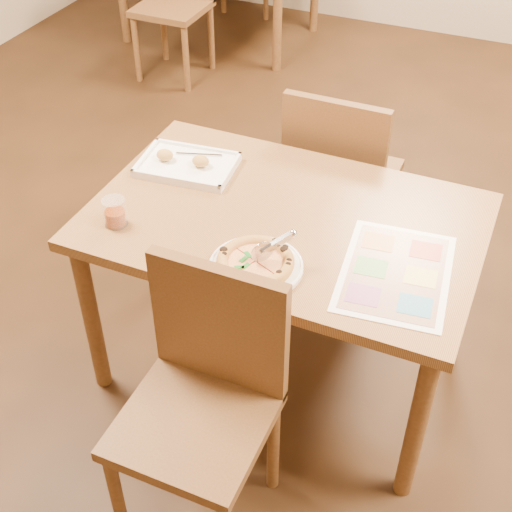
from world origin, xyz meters
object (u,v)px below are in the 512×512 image
at_px(chair_near, 207,374).
at_px(menu, 396,272).
at_px(pizza, 255,262).
at_px(pizza_cutter, 273,245).
at_px(plate, 256,267).
at_px(appetizer_tray, 187,165).
at_px(glass_tumbler, 115,214).
at_px(chair_far, 339,166).
at_px(dining_table, 284,237).

distance_m(chair_near, menu, 0.64).
relative_size(pizza, pizza_cutter, 2.14).
bearing_deg(plate, appetizer_tray, 137.83).
distance_m(plate, glass_tumbler, 0.51).
bearing_deg(chair_near, chair_far, 90.00).
bearing_deg(pizza_cutter, dining_table, 55.40).
distance_m(chair_near, plate, 0.36).
distance_m(plate, appetizer_tray, 0.61).
distance_m(appetizer_tray, menu, 0.89).
xyz_separation_m(pizza_cutter, menu, (0.36, 0.12, -0.08)).
xyz_separation_m(chair_near, menu, (0.41, 0.47, 0.16)).
bearing_deg(menu, glass_tumbler, -172.07).
bearing_deg(appetizer_tray, menu, -17.13).
xyz_separation_m(chair_near, pizza, (0.01, 0.32, 0.18)).
height_order(chair_far, plate, chair_far).
bearing_deg(plate, glass_tumbler, 177.46).
bearing_deg(plate, menu, 20.60).
height_order(pizza_cutter, menu, pizza_cutter).
xyz_separation_m(chair_far, menu, (0.41, -0.73, 0.16)).
height_order(dining_table, glass_tumbler, glass_tumbler).
height_order(dining_table, pizza, pizza).
distance_m(dining_table, appetizer_tray, 0.47).
bearing_deg(chair_near, glass_tumbler, 145.29).
bearing_deg(pizza, pizza_cutter, 38.60).
height_order(plate, glass_tumbler, glass_tumbler).
xyz_separation_m(chair_far, plate, (0.02, -0.88, 0.16)).
height_order(pizza_cutter, glass_tumbler, pizza_cutter).
relative_size(plate, glass_tumbler, 3.01).
xyz_separation_m(chair_far, pizza, (0.01, -0.88, 0.18)).
height_order(chair_far, pizza, chair_far).
bearing_deg(pizza_cutter, pizza, 171.08).
bearing_deg(appetizer_tray, pizza_cutter, -37.44).
relative_size(pizza_cutter, glass_tumbler, 1.16).
distance_m(pizza_cutter, menu, 0.38).
bearing_deg(appetizer_tray, chair_near, -59.07).
height_order(appetizer_tray, glass_tumbler, glass_tumbler).
relative_size(dining_table, plate, 4.50).
distance_m(dining_table, chair_far, 0.61).
xyz_separation_m(dining_table, glass_tumbler, (-0.50, -0.26, 0.13)).
relative_size(chair_far, plate, 1.63).
relative_size(chair_near, plate, 1.63).
relative_size(plate, appetizer_tray, 0.79).
height_order(plate, appetizer_tray, appetizer_tray).
relative_size(glass_tumbler, menu, 0.21).
relative_size(pizza, appetizer_tray, 0.65).
relative_size(chair_far, appetizer_tray, 1.28).
distance_m(chair_far, pizza_cutter, 0.88).
relative_size(pizza, menu, 0.53).
distance_m(chair_near, chair_far, 1.20).
xyz_separation_m(appetizer_tray, glass_tumbler, (-0.06, -0.39, 0.03)).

